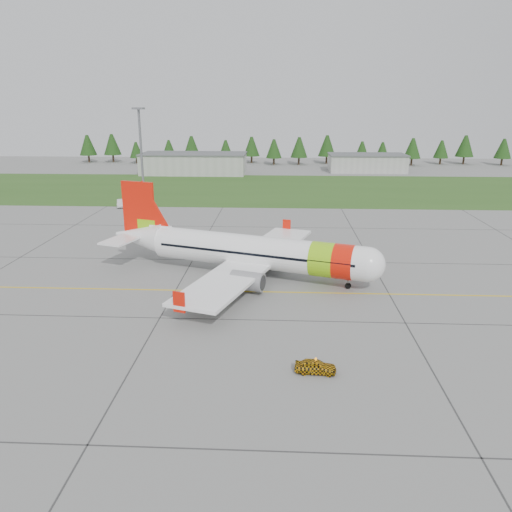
{
  "coord_description": "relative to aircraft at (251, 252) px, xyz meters",
  "views": [
    {
      "loc": [
        -2.75,
        -46.64,
        21.14
      ],
      "look_at": [
        -5.58,
        10.31,
        3.68
      ],
      "focal_mm": 35.0,
      "sensor_mm": 36.0,
      "label": 1
    }
  ],
  "objects": [
    {
      "name": "hangar_east",
      "position": [
        31.44,
        104.4,
        -0.63
      ],
      "size": [
        24.0,
        12.0,
        5.2
      ],
      "primitive_type": "cube",
      "color": "#A8A8A3",
      "rests_on": "ground"
    },
    {
      "name": "grass_strip",
      "position": [
        6.44,
        68.4,
        -3.22
      ],
      "size": [
        320.0,
        50.0,
        0.03
      ],
      "primitive_type": "cube",
      "color": "#30561E",
      "rests_on": "ground"
    },
    {
      "name": "service_van",
      "position": [
        -30.29,
        43.24,
        -0.84
      ],
      "size": [
        2.03,
        1.97,
        4.79
      ],
      "primitive_type": "imported",
      "rotation": [
        0.0,
        0.0,
        0.27
      ],
      "color": "silver",
      "rests_on": "ground"
    },
    {
      "name": "aircraft",
      "position": [
        0.0,
        0.0,
        0.0
      ],
      "size": [
        35.8,
        33.93,
        11.21
      ],
      "rotation": [
        0.0,
        0.0,
        -0.32
      ],
      "color": "white",
      "rests_on": "ground"
    },
    {
      "name": "treeline",
      "position": [
        6.44,
        124.4,
        1.77
      ],
      "size": [
        160.0,
        8.0,
        10.0
      ],
      "primitive_type": null,
      "color": "#1C3F14",
      "rests_on": "ground"
    },
    {
      "name": "hangar_west",
      "position": [
        -23.56,
        96.4,
        -0.23
      ],
      "size": [
        32.0,
        14.0,
        6.0
      ],
      "primitive_type": "cube",
      "color": "#A8A8A3",
      "rests_on": "ground"
    },
    {
      "name": "ground",
      "position": [
        6.44,
        -13.6,
        -3.23
      ],
      "size": [
        320.0,
        320.0,
        0.0
      ],
      "primitive_type": "plane",
      "color": "gray",
      "rests_on": "ground"
    },
    {
      "name": "follow_me_car",
      "position": [
        6.75,
        -23.74,
        -1.54
      ],
      "size": [
        1.25,
        1.44,
        3.4
      ],
      "primitive_type": "imported",
      "rotation": [
        0.0,
        0.0,
        1.5
      ],
      "color": "#EEAB0D",
      "rests_on": "ground"
    },
    {
      "name": "floodlight_mast",
      "position": [
        -25.56,
        44.4,
        6.77
      ],
      "size": [
        0.5,
        0.5,
        20.0
      ],
      "primitive_type": "cylinder",
      "color": "slate",
      "rests_on": "ground"
    },
    {
      "name": "taxi_guideline",
      "position": [
        6.44,
        -5.6,
        -3.22
      ],
      "size": [
        120.0,
        0.25,
        0.02
      ],
      "primitive_type": "cube",
      "color": "gold",
      "rests_on": "ground"
    }
  ]
}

